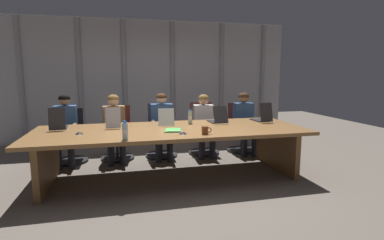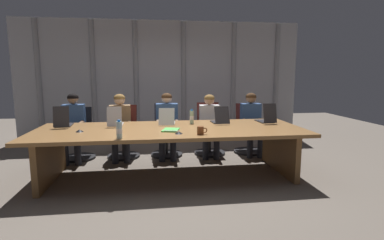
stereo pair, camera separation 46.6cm
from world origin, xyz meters
name	(u,v)px [view 1 (the left image)]	position (x,y,z in m)	size (l,w,h in m)	color
ground_plane	(172,176)	(0.00, 0.00, 0.00)	(13.28, 13.28, 0.00)	#6B6056
conference_table	(172,138)	(0.00, 0.00, 0.60)	(4.00, 1.49, 0.74)	olive
curtain_backdrop	(151,81)	(0.00, 2.78, 1.39)	(6.64, 0.17, 2.77)	#B2B2B7
laptop_left_end	(58,125)	(-1.64, 0.38, 0.80)	(0.26, 0.41, 0.33)	#2D2D33
laptop_left_mid	(113,123)	(-0.85, 0.36, 0.80)	(0.22, 0.40, 0.31)	#BCBCC1
laptop_center	(166,121)	(-0.03, 0.37, 0.79)	(0.29, 0.46, 0.28)	beige
laptop_right_mid	(218,119)	(0.85, 0.37, 0.80)	(0.25, 0.42, 0.29)	#2D2D33
laptop_right_end	(262,118)	(1.64, 0.33, 0.80)	(0.25, 0.43, 0.33)	#2D2D33
office_chair_left_end	(70,142)	(-1.62, 1.22, 0.35)	(0.60, 0.60, 0.94)	black
office_chair_left_mid	(117,139)	(-0.80, 1.22, 0.36)	(0.60, 0.61, 0.97)	#511E19
office_chair_center	(161,137)	(0.00, 1.22, 0.37)	(0.60, 0.60, 0.99)	#2D2D38
office_chair_right_mid	(203,134)	(0.84, 1.22, 0.37)	(0.60, 0.60, 0.99)	#511E19
office_chair_right_end	(241,133)	(1.64, 1.22, 0.36)	(0.60, 0.60, 0.96)	#511E19
person_left_end	(65,125)	(-1.66, 1.06, 0.69)	(0.40, 0.56, 1.21)	#335184
person_left_mid	(115,123)	(-0.84, 1.06, 0.68)	(0.42, 0.57, 1.19)	olive
person_center	(162,121)	(0.01, 1.06, 0.68)	(0.43, 0.56, 1.20)	#335184
person_right_mid	(204,121)	(0.81, 1.06, 0.67)	(0.42, 0.57, 1.16)	silver
person_right_end	(245,119)	(1.64, 1.06, 0.68)	(0.40, 0.56, 1.19)	#335184
water_bottle_primary	(125,131)	(-0.69, -0.62, 0.85)	(0.08, 0.08, 0.24)	silver
water_bottle_secondary	(190,117)	(0.38, 0.39, 0.85)	(0.07, 0.07, 0.24)	#ADD1B2
coffee_mug_near	(205,130)	(0.38, -0.51, 0.80)	(0.14, 0.09, 0.11)	brown
conference_mic_left_side	(79,133)	(-1.30, -0.10, 0.76)	(0.11, 0.11, 0.04)	black
conference_mic_middle	(183,133)	(0.09, -0.43, 0.76)	(0.11, 0.11, 0.04)	black
spiral_notepad	(173,130)	(-0.01, -0.17, 0.75)	(0.29, 0.35, 0.03)	#4CB74C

